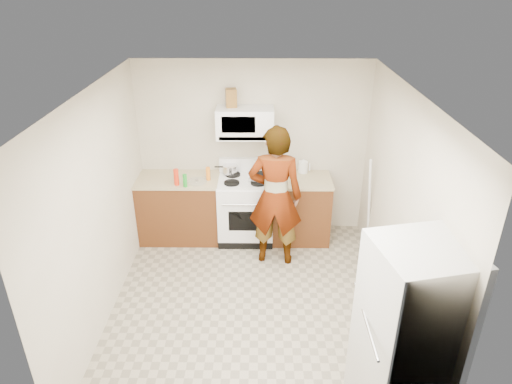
{
  "coord_description": "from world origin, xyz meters",
  "views": [
    {
      "loc": [
        0.1,
        -4.23,
        3.56
      ],
      "look_at": [
        0.06,
        0.55,
        1.19
      ],
      "focal_mm": 32.0,
      "sensor_mm": 36.0,
      "label": 1
    }
  ],
  "objects_px": {
    "microwave": "(245,123)",
    "person": "(275,197)",
    "gas_range": "(246,207)",
    "fridge": "(408,335)",
    "kettle": "(303,167)",
    "saucepan": "(230,169)"
  },
  "relations": [
    {
      "from": "gas_range",
      "to": "fridge",
      "type": "height_order",
      "value": "fridge"
    },
    {
      "from": "microwave",
      "to": "person",
      "type": "height_order",
      "value": "microwave"
    },
    {
      "from": "gas_range",
      "to": "person",
      "type": "relative_size",
      "value": 0.6
    },
    {
      "from": "fridge",
      "to": "microwave",
      "type": "bearing_deg",
      "value": 103.33
    },
    {
      "from": "saucepan",
      "to": "fridge",
      "type": "bearing_deg",
      "value": -61.49
    },
    {
      "from": "microwave",
      "to": "kettle",
      "type": "distance_m",
      "value": 1.07
    },
    {
      "from": "kettle",
      "to": "saucepan",
      "type": "relative_size",
      "value": 0.81
    },
    {
      "from": "person",
      "to": "fridge",
      "type": "xyz_separation_m",
      "value": [
        1.03,
        -2.3,
        -0.1
      ]
    },
    {
      "from": "fridge",
      "to": "gas_range",
      "type": "bearing_deg",
      "value": 104.32
    },
    {
      "from": "microwave",
      "to": "gas_range",
      "type": "bearing_deg",
      "value": -90.0
    },
    {
      "from": "person",
      "to": "fridge",
      "type": "distance_m",
      "value": 2.53
    },
    {
      "from": "person",
      "to": "microwave",
      "type": "bearing_deg",
      "value": -55.4
    },
    {
      "from": "person",
      "to": "gas_range",
      "type": "bearing_deg",
      "value": -50.16
    },
    {
      "from": "gas_range",
      "to": "person",
      "type": "height_order",
      "value": "person"
    },
    {
      "from": "fridge",
      "to": "kettle",
      "type": "xyz_separation_m",
      "value": [
        -0.61,
        3.1,
        0.17
      ]
    },
    {
      "from": "kettle",
      "to": "person",
      "type": "bearing_deg",
      "value": -130.08
    },
    {
      "from": "person",
      "to": "saucepan",
      "type": "relative_size",
      "value": 9.46
    },
    {
      "from": "gas_range",
      "to": "kettle",
      "type": "distance_m",
      "value": 1.0
    },
    {
      "from": "microwave",
      "to": "fridge",
      "type": "height_order",
      "value": "microwave"
    },
    {
      "from": "microwave",
      "to": "kettle",
      "type": "height_order",
      "value": "microwave"
    },
    {
      "from": "person",
      "to": "saucepan",
      "type": "bearing_deg",
      "value": -44.86
    },
    {
      "from": "gas_range",
      "to": "saucepan",
      "type": "bearing_deg",
      "value": 143.72
    }
  ]
}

